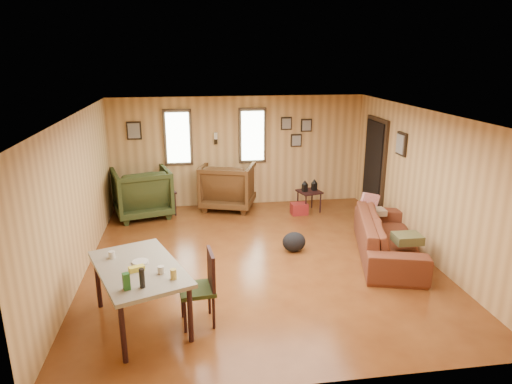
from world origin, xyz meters
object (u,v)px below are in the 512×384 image
recliner_brown (228,183)px  end_table (163,198)px  dining_table (139,272)px  recliner_green (142,190)px  sofa (389,230)px  side_table (309,190)px

recliner_brown → end_table: bearing=28.2°
recliner_brown → dining_table: (-1.47, -4.37, 0.15)m
recliner_green → end_table: (0.41, 0.02, -0.21)m
recliner_green → sofa: bearing=133.0°
side_table → recliner_brown: bearing=163.2°
dining_table → recliner_brown: bearing=50.2°
recliner_brown → sofa: bearing=147.5°
end_table → dining_table: (-0.07, -4.11, 0.36)m
sofa → side_table: size_ratio=3.28×
dining_table → recliner_green: bearing=73.6°
side_table → dining_table: bearing=-129.3°
recliner_brown → recliner_green: size_ratio=0.99×
end_table → sofa: bearing=-34.8°
recliner_green → dining_table: bearing=79.7°
recliner_brown → side_table: (1.69, -0.51, -0.08)m
sofa → dining_table: 4.15m
sofa → end_table: sofa is taller
recliner_green → side_table: size_ratio=1.59×
recliner_green → side_table: recliner_green is taller
sofa → recliner_green: 4.97m
side_table → dining_table: size_ratio=0.40×
sofa → recliner_brown: size_ratio=2.08×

